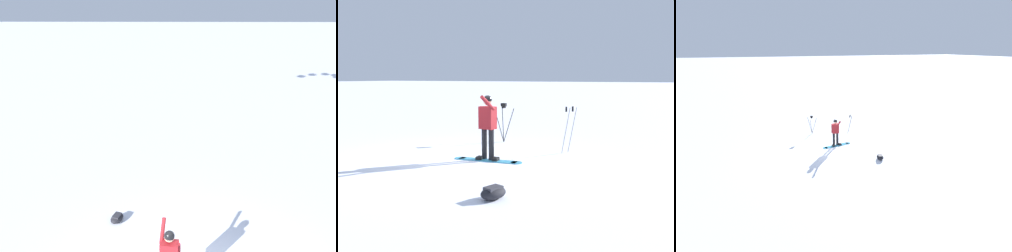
% 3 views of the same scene
% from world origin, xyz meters
% --- Properties ---
extents(ground_plane, '(300.00, 300.00, 0.00)m').
position_xyz_m(ground_plane, '(0.00, 0.00, 0.00)').
color(ground_plane, white).
extents(snowboarder, '(0.67, 0.47, 1.69)m').
position_xyz_m(snowboarder, '(-0.39, 0.62, 1.01)').
color(snowboarder, black).
rests_on(snowboarder, ground_plane).
extents(snowboard, '(0.51, 1.82, 0.10)m').
position_xyz_m(snowboard, '(-0.30, 0.66, 0.02)').
color(snowboard, teal).
rests_on(snowboard, ground_plane).
extents(gear_bag_large, '(0.60, 0.48, 0.23)m').
position_xyz_m(gear_bag_large, '(2.22, 2.26, 0.12)').
color(gear_bag_large, black).
rests_on(gear_bag_large, ground_plane).
extents(camera_tripod, '(0.63, 0.59, 1.28)m').
position_xyz_m(camera_tripod, '(-2.93, -0.26, 0.92)').
color(camera_tripod, '#262628').
rests_on(camera_tripod, ground_plane).
extents(ski_poles, '(0.35, 0.41, 1.30)m').
position_xyz_m(ski_poles, '(-2.07, 2.23, 0.86)').
color(ski_poles, gray).
rests_on(ski_poles, ground_plane).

